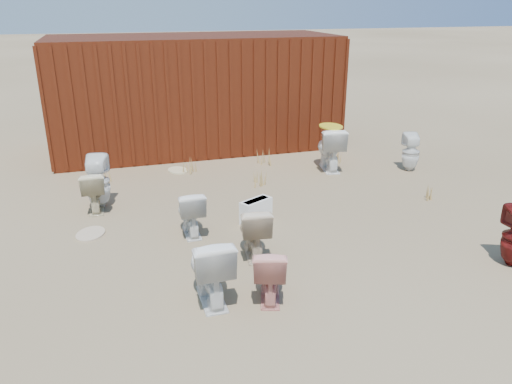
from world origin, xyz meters
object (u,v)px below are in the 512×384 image
object	(u,v)px
shipping_container	(196,92)
toilet_back_e	(411,152)
toilet_back_beige_right	(254,231)
toilet_back_a	(98,182)
toilet_front_a	(190,212)
toilet_front_pink	(270,272)
loose_tank	(256,211)
toilet_front_c	(210,268)
toilet_back_yellowlid	(330,148)
toilet_back_beige_left	(94,191)

from	to	relation	value
shipping_container	toilet_back_e	size ratio (longest dim) A/B	8.23
shipping_container	toilet_back_beige_right	bearing A→B (deg)	-92.86
toilet_back_a	toilet_back_beige_right	xyz separation A→B (m)	(1.89, -2.26, -0.07)
shipping_container	toilet_front_a	size ratio (longest dim) A/B	9.08
toilet_front_pink	loose_tank	size ratio (longest dim) A/B	1.29
shipping_container	toilet_front_pink	bearing A→B (deg)	-93.44
toilet_front_a	toilet_front_c	world-z (taller)	toilet_front_c
toilet_front_c	toilet_back_yellowlid	distance (m)	4.94
toilet_back_a	toilet_back_e	size ratio (longest dim) A/B	1.16
toilet_front_c	toilet_back_e	bearing A→B (deg)	-144.66
shipping_container	loose_tank	xyz separation A→B (m)	(0.06, -4.41, -1.02)
toilet_front_a	toilet_front_pink	bearing A→B (deg)	106.56
toilet_front_a	toilet_back_beige_left	distance (m)	1.80
toilet_back_e	toilet_front_c	bearing A→B (deg)	51.27
toilet_front_c	toilet_back_a	distance (m)	3.31
toilet_front_pink	toilet_back_a	distance (m)	3.71
toilet_back_a	toilet_back_beige_right	world-z (taller)	toilet_back_a
toilet_front_a	toilet_back_beige_right	bearing A→B (deg)	127.75
shipping_container	toilet_back_e	xyz separation A→B (m)	(3.60, -2.95, -0.84)
toilet_front_c	toilet_back_yellowlid	size ratio (longest dim) A/B	0.94
toilet_back_a	toilet_back_e	distance (m)	5.76
toilet_back_beige_left	toilet_back_e	distance (m)	5.83
toilet_back_a	toilet_front_pink	bearing A→B (deg)	128.91
shipping_container	toilet_back_e	distance (m)	4.73
toilet_back_yellowlid	loose_tank	bearing A→B (deg)	53.20
toilet_front_pink	toilet_back_yellowlid	xyz separation A→B (m)	(2.51, 3.96, 0.10)
toilet_back_beige_left	toilet_back_yellowlid	bearing A→B (deg)	-166.61
toilet_back_a	toilet_front_a	bearing A→B (deg)	141.66
shipping_container	toilet_back_a	distance (m)	3.89
toilet_front_pink	shipping_container	bearing A→B (deg)	-75.34
toilet_back_a	toilet_back_yellowlid	world-z (taller)	same
loose_tank	toilet_back_beige_right	bearing A→B (deg)	-136.33
toilet_back_yellowlid	toilet_front_c	bearing A→B (deg)	60.17
toilet_front_pink	loose_tank	xyz separation A→B (m)	(0.44, 1.99, -0.15)
toilet_back_yellowlid	toilet_front_pink	bearing A→B (deg)	67.31
toilet_front_pink	toilet_back_e	bearing A→B (deg)	-120.99
loose_tank	toilet_back_beige_left	bearing A→B (deg)	125.35
toilet_front_c	toilet_back_e	xyz separation A→B (m)	(4.62, 3.30, -0.03)
toilet_front_pink	loose_tank	world-z (taller)	toilet_front_pink
toilet_front_c	loose_tank	size ratio (longest dim) A/B	1.58
loose_tank	toilet_front_pink	bearing A→B (deg)	-130.57
toilet_front_pink	toilet_back_beige_left	world-z (taller)	toilet_back_beige_left
toilet_front_pink	toilet_front_c	size ratio (longest dim) A/B	0.82
shipping_container	toilet_back_beige_left	bearing A→B (deg)	-124.16
toilet_back_beige_right	toilet_back_e	bearing A→B (deg)	-140.05
toilet_back_yellowlid	toilet_back_beige_right	bearing A→B (deg)	60.65
toilet_back_a	toilet_back_yellowlid	xyz separation A→B (m)	(4.29, 0.70, -0.00)
toilet_front_a	toilet_front_pink	distance (m)	1.95
loose_tank	toilet_back_yellowlid	bearing A→B (deg)	15.37
shipping_container	toilet_front_c	world-z (taller)	shipping_container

